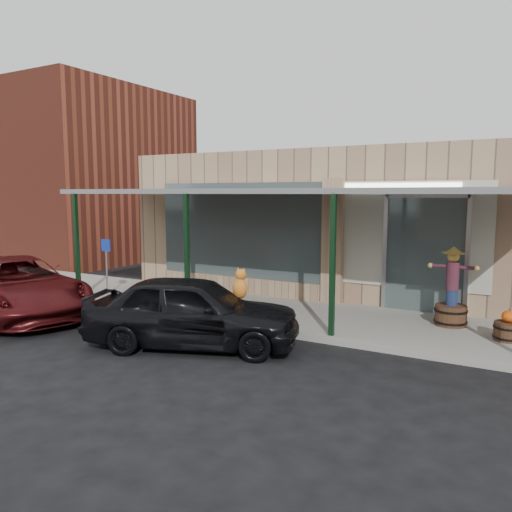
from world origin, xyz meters
The scene contains 10 objects.
ground centered at (0.00, 0.00, 0.00)m, with size 120.00×120.00×0.00m, color black.
sidewalk centered at (0.00, 3.60, 0.07)m, with size 40.00×3.20×0.15m, color gray.
storefront centered at (0.00, 8.16, 2.09)m, with size 12.00×6.25×4.20m.
awning centered at (0.00, 3.56, 3.01)m, with size 12.00×3.00×3.04m.
block_buildings_near centered at (2.01, 9.20, 3.77)m, with size 61.00×8.00×8.00m.
barrel_scarecrow centered at (3.78, 4.16, 0.73)m, with size 1.03×0.84×1.73m.
barrel_pumpkin centered at (4.94, 3.51, 0.38)m, with size 0.64×0.64×0.64m.
handicap_sign centered at (-5.00, 2.70, 1.18)m, with size 0.33×0.04×1.60m.
parked_sedan centered at (-0.48, 0.57, 0.71)m, with size 4.51×3.04×1.52m.
car_maroon centered at (-5.82, 0.48, 0.72)m, with size 2.37×5.15×1.43m, color #4D0F12.
Camera 1 is at (5.28, -7.14, 3.00)m, focal length 35.00 mm.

